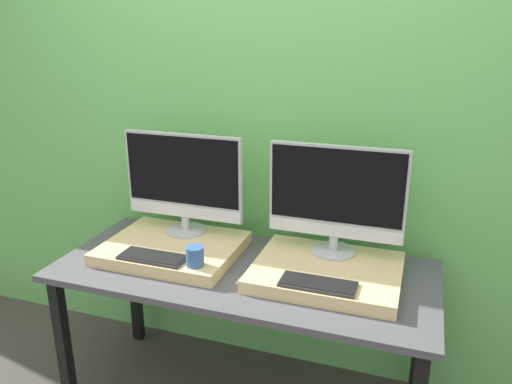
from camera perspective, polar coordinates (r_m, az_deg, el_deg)
The scene contains 9 objects.
wall_back at distance 2.42m, azimuth 2.01°, elevation 8.00°, with size 8.00×0.04×2.60m.
workbench at distance 2.25m, azimuth -1.45°, elevation -10.37°, with size 1.66×0.72×0.73m.
wooden_riser_left at distance 2.37m, azimuth -9.49°, elevation -6.33°, with size 0.61×0.49×0.06m.
monitor_left at distance 2.38m, azimuth -8.30°, elevation 1.31°, with size 0.59×0.20×0.49m.
keyboard_left at distance 2.22m, azimuth -11.69°, elevation -7.28°, with size 0.30×0.12×0.01m.
mug at distance 2.12m, azimuth -6.99°, elevation -7.30°, with size 0.08×0.08×0.08m.
wooden_riser_right at distance 2.15m, azimuth 8.06°, elevation -9.02°, with size 0.61×0.49×0.06m.
monitor_right at distance 2.16m, azimuth 9.13°, elevation -0.55°, with size 0.59×0.20×0.49m.
keyboard_right at distance 1.98m, azimuth 7.09°, elevation -10.37°, with size 0.30×0.12×0.01m.
Camera 1 is at (0.70, -1.49, 1.74)m, focal length 35.00 mm.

